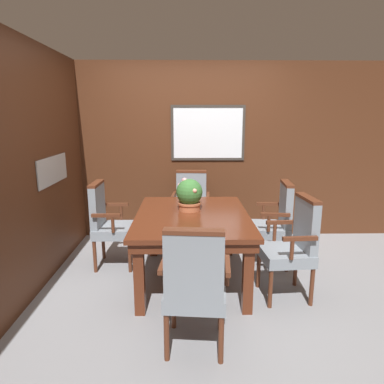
# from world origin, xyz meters

# --- Properties ---
(ground_plane) EXTENTS (14.00, 14.00, 0.00)m
(ground_plane) POSITION_xyz_m (0.00, 0.00, 0.00)
(ground_plane) COLOR gray
(wall_back) EXTENTS (7.20, 0.08, 2.45)m
(wall_back) POSITION_xyz_m (0.00, 1.57, 1.23)
(wall_back) COLOR #4C2816
(wall_back) RESTS_ON ground_plane
(wall_left) EXTENTS (0.08, 7.20, 2.45)m
(wall_left) POSITION_xyz_m (-1.60, 0.00, 1.22)
(wall_left) COLOR #4C2816
(wall_left) RESTS_ON ground_plane
(dining_table) EXTENTS (1.16, 1.53, 0.73)m
(dining_table) POSITION_xyz_m (-0.03, 0.13, 0.63)
(dining_table) COLOR #562614
(dining_table) RESTS_ON ground_plane
(chair_right_near) EXTENTS (0.48, 0.52, 0.99)m
(chair_right_near) POSITION_xyz_m (0.92, -0.23, 0.54)
(chair_right_near) COLOR #562B19
(chair_right_near) RESTS_ON ground_plane
(chair_head_far) EXTENTS (0.52, 0.49, 0.99)m
(chair_head_far) POSITION_xyz_m (-0.03, 1.25, 0.54)
(chair_head_far) COLOR #562B19
(chair_head_far) RESTS_ON ground_plane
(chair_head_near) EXTENTS (0.53, 0.49, 0.99)m
(chair_head_near) POSITION_xyz_m (-0.04, -1.02, 0.54)
(chair_head_near) COLOR #562B19
(chair_head_near) RESTS_ON ground_plane
(chair_right_far) EXTENTS (0.49, 0.53, 0.99)m
(chair_right_far) POSITION_xyz_m (0.94, 0.50, 0.54)
(chair_right_far) COLOR #562B19
(chair_right_far) RESTS_ON ground_plane
(chair_left_far) EXTENTS (0.46, 0.50, 0.99)m
(chair_left_far) POSITION_xyz_m (-1.00, 0.51, 0.54)
(chair_left_far) COLOR #562B19
(chair_left_far) RESTS_ON ground_plane
(potted_plant) EXTENTS (0.28, 0.28, 0.35)m
(potted_plant) POSITION_xyz_m (-0.06, 0.29, 0.90)
(potted_plant) COLOR #B2603D
(potted_plant) RESTS_ON dining_table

